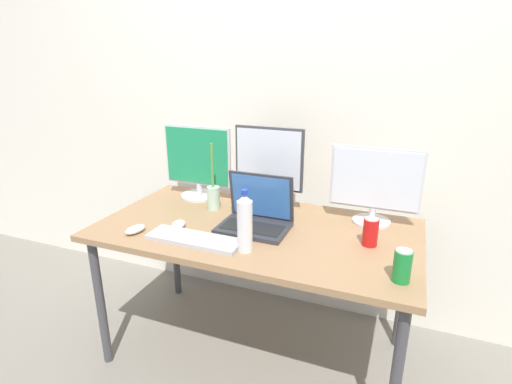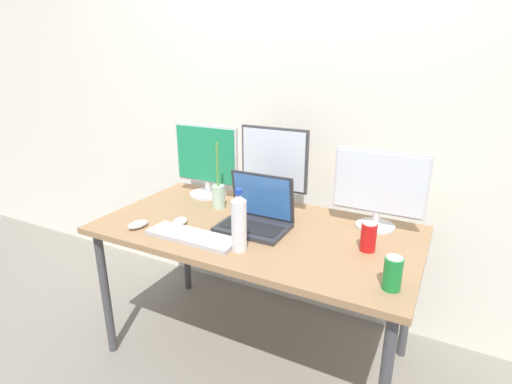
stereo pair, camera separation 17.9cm
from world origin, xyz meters
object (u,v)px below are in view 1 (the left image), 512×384
Objects in this scene: monitor_right at (375,184)px; water_bottle at (245,223)px; work_desk at (256,239)px; mouse_by_keyboard at (135,229)px; laptop_silver at (256,215)px; mouse_by_laptop at (178,225)px; monitor_left at (198,162)px; soda_can_by_laptop at (402,266)px; bamboo_vase at (213,196)px; soda_can_near_keyboard at (370,232)px; monitor_center at (269,165)px; keyboard_main at (194,239)px.

water_bottle is at bearing -132.66° from monitor_right.
work_desk is 14.31× the size of mouse_by_keyboard.
laptop_silver is 3.53× the size of mouse_by_laptop.
soda_can_by_laptop is (1.14, -0.54, -0.15)m from monitor_left.
monitor_left is 4.49× the size of mouse_by_laptop.
bamboo_vase is (0.17, -0.15, -0.13)m from monitor_left.
mouse_by_laptop is (0.16, 0.12, -0.00)m from mouse_by_keyboard.
mouse_by_laptop is at bearing -170.34° from soda_can_near_keyboard.
monitor_center reaches higher than soda_can_by_laptop.
work_desk is at bearing 41.34° from mouse_by_keyboard.
monitor_center is 4.11× the size of mouse_by_keyboard.
soda_can_near_keyboard reaches higher than keyboard_main.
monitor_left is at bearing 93.62° from mouse_by_laptop.
keyboard_main is (-0.20, -0.25, -0.05)m from laptop_silver.
monitor_left is at bearing 134.28° from water_bottle.
soda_can_by_laptop is (0.14, -0.26, 0.00)m from soda_can_near_keyboard.
keyboard_main is at bearing 17.74° from mouse_by_keyboard.
mouse_by_keyboard is 0.46m from bamboo_vase.
mouse_by_keyboard is at bearing -93.31° from monitor_left.
water_bottle is (0.05, -0.24, 0.19)m from work_desk.
soda_can_near_keyboard is (0.88, 0.15, 0.05)m from mouse_by_laptop.
soda_can_near_keyboard is 0.84m from bamboo_vase.
water_bottle is (-0.47, -0.51, -0.07)m from monitor_right.
monitor_left is 0.26m from bamboo_vase.
monitor_right is 0.56m from soda_can_by_laptop.
monitor_right is 0.99× the size of keyboard_main.
soda_can_by_laptop is at bearing 0.11° from keyboard_main.
mouse_by_keyboard is at bearing -174.78° from keyboard_main.
monitor_right is 4.04× the size of mouse_by_keyboard.
monitor_right is 3.42× the size of soda_can_near_keyboard.
monitor_left is 0.74m from water_bottle.
monitor_left reaches higher than water_bottle.
mouse_by_keyboard reaches higher than work_desk.
water_bottle is at bearing -45.72° from monitor_left.
soda_can_near_keyboard is (1.00, -0.28, -0.15)m from monitor_left.
mouse_by_laptop is at bearing -156.40° from laptop_silver.
monitor_center is 0.56m from mouse_by_laptop.
monitor_right is 1.32× the size of laptop_silver.
soda_can_near_keyboard is at bearing 0.55° from work_desk.
monitor_right is at bearing 36.24° from keyboard_main.
soda_can_by_laptop is at bearing -36.70° from monitor_center.
soda_can_by_laptop is (0.67, -0.25, 0.13)m from work_desk.
mouse_by_laptop is 0.34× the size of water_bottle.
monitor_right is 0.29m from soda_can_near_keyboard.
monitor_right is at bearing 47.34° from water_bottle.
water_bottle is (0.08, -0.52, -0.11)m from monitor_center.
monitor_left reaches higher than mouse_by_keyboard.
keyboard_main is (-0.20, -0.24, 0.07)m from work_desk.
monitor_left reaches higher than soda_can_by_laptop.
monitor_left is at bearing 148.71° from work_desk.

